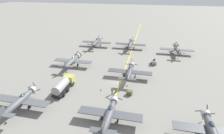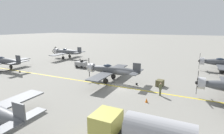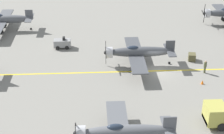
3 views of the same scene
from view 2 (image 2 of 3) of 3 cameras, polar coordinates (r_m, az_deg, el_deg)
name	(u,v)px [view 2 (image 2 of 3)]	position (r m, az deg, el deg)	size (l,w,h in m)	color
ground_plane	(120,87)	(27.87, 2.72, -6.50)	(400.00, 400.00, 0.00)	gray
taxiway_stripe	(120,87)	(27.86, 2.72, -6.49)	(0.30, 160.00, 0.01)	yellow
airplane_far_center	(5,61)	(44.36, -31.67, 1.59)	(12.00, 9.98, 3.65)	#46494E
airplane_far_right	(67,52)	(53.78, -14.45, 4.79)	(12.00, 9.98, 3.65)	#52555A
airplane_near_right	(224,63)	(42.88, 32.71, 1.13)	(12.00, 9.98, 3.77)	#46494E
airplane_mid_center	(111,70)	(30.02, -0.18, -1.04)	(12.00, 9.98, 3.80)	#45484D
fuel_tanker	(140,132)	(14.26, 9.28, -20.22)	(2.68, 8.00, 2.98)	black
tow_tractor	(81,64)	(41.34, -10.12, 0.91)	(1.57, 2.60, 1.79)	gray
ground_crew_walking	(160,89)	(25.04, 15.51, -6.83)	(0.40, 0.40, 1.84)	#515638
supply_crate_by_tanker	(160,83)	(29.05, 15.35, -5.08)	(1.22, 1.02, 1.02)	brown
traffic_cone	(147,100)	(22.76, 11.22, -10.60)	(0.36, 0.36, 0.55)	orange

